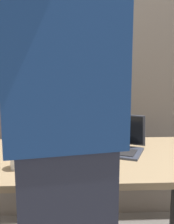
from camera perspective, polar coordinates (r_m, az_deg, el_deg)
desk at (r=1.75m, az=0.32°, el=-12.33°), size 1.37×0.73×0.70m
laptop at (r=1.81m, az=4.93°, el=-5.63°), size 0.42×0.37×0.20m
beer_bottle_green at (r=1.79m, az=-5.09°, el=-3.30°), size 0.08×0.08×0.32m
beer_bottle_brown at (r=1.70m, az=-4.94°, el=-4.54°), size 0.07×0.07×0.27m
person_figure at (r=1.07m, az=-4.38°, el=-7.67°), size 0.43×0.34×1.80m
coffee_mug at (r=1.55m, az=-12.46°, el=-8.76°), size 0.12×0.09×0.09m
back_wall at (r=2.28m, az=-0.63°, el=11.91°), size 6.00×0.10×2.60m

